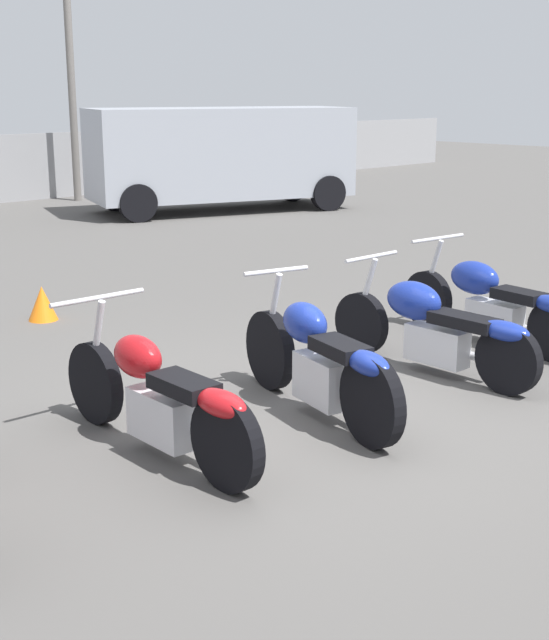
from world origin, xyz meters
name	(u,v)px	position (x,y,z in m)	size (l,w,h in m)	color
ground_plane	(323,417)	(0.00, 0.00, 0.00)	(60.00, 60.00, 0.00)	#514F4C
motorcycle_slot_1	(160,398)	(-1.31, 0.27, 0.40)	(0.74, 2.14, 0.97)	black
motorcycle_slot_2	(320,361)	(-0.01, 0.03, 0.43)	(0.75, 2.02, 1.01)	black
motorcycle_slot_3	(434,327)	(1.45, 0.07, 0.41)	(0.68, 2.13, 0.94)	black
motorcycle_slot_4	(492,303)	(2.59, 0.22, 0.41)	(0.73, 2.14, 0.95)	black
parked_van	(221,154)	(7.03, 9.29, 1.12)	(5.41, 3.46, 2.01)	#999EA8
traffic_cone_near	(42,303)	(-0.02, 4.02, 0.18)	(0.31, 0.31, 0.37)	orange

